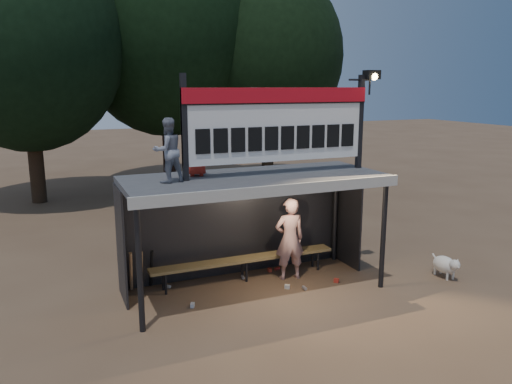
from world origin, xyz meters
TOP-DOWN VIEW (x-y plane):
  - ground at (0.00, 0.00)m, footprint 80.00×80.00m
  - player at (0.90, 0.24)m, footprint 0.68×0.49m
  - child_a at (-1.67, -0.05)m, footprint 0.65×0.56m
  - child_b at (-1.03, 0.39)m, footprint 0.51×0.39m
  - dugout_shelter at (0.00, 0.24)m, footprint 5.10×2.08m
  - scoreboard_assembly at (0.56, -0.01)m, footprint 4.10×0.27m
  - bench at (0.00, 0.55)m, footprint 4.00×0.35m
  - tree_left at (-4.00, 10.00)m, footprint 6.46×6.46m
  - tree_mid at (1.00, 11.50)m, footprint 7.22×7.22m
  - tree_right at (5.00, 10.50)m, footprint 6.08×6.08m
  - dog at (3.99, -1.01)m, footprint 0.36×0.81m
  - bats at (-2.09, 0.82)m, footprint 0.48×0.32m
  - litter at (0.23, 0.18)m, footprint 3.43×1.30m

SIDE VIEW (x-z plane):
  - ground at x=0.00m, z-range 0.00..0.00m
  - litter at x=0.23m, z-range 0.00..0.08m
  - dog at x=3.99m, z-range 0.03..0.53m
  - bats at x=-2.09m, z-range 0.01..0.85m
  - bench at x=0.00m, z-range 0.19..0.67m
  - player at x=0.90m, z-range 0.00..1.74m
  - dugout_shelter at x=0.00m, z-range 0.69..3.01m
  - child_b at x=-1.03m, z-range 2.32..3.25m
  - child_a at x=-1.67m, z-range 2.32..3.46m
  - scoreboard_assembly at x=0.56m, z-range 2.33..4.32m
  - tree_right at x=5.00m, z-range 0.83..9.55m
  - tree_left at x=-4.00m, z-range 0.88..10.15m
  - tree_mid at x=1.00m, z-range 0.99..11.34m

